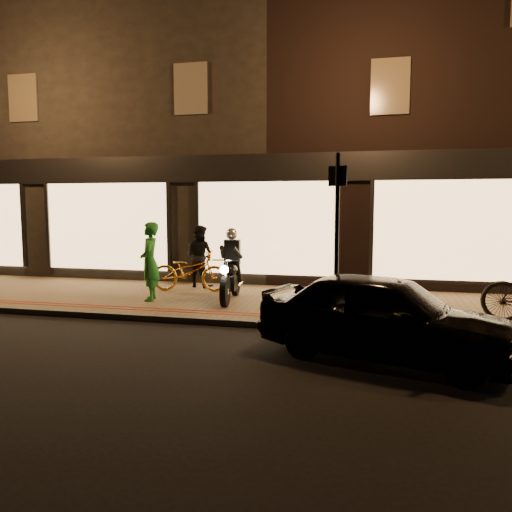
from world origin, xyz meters
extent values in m
plane|color=black|center=(0.00, 0.00, 0.00)|extent=(90.00, 90.00, 0.00)
cube|color=brown|center=(0.00, 2.00, 0.06)|extent=(50.00, 4.00, 0.12)
cube|color=#59544C|center=(0.00, 0.05, 0.06)|extent=(50.00, 0.14, 0.12)
cube|color=maroon|center=(0.00, 0.45, 0.12)|extent=(50.00, 0.06, 0.01)
cube|color=maroon|center=(0.00, 0.65, 0.12)|extent=(50.00, 0.06, 0.01)
cube|color=black|center=(-6.00, 9.00, 4.25)|extent=(12.00, 10.00, 8.50)
cube|color=black|center=(6.00, 9.00, 4.25)|extent=(12.00, 10.00, 8.50)
cube|color=black|center=(0.00, 3.95, 3.15)|extent=(48.00, 0.12, 0.70)
cube|color=#FFCB7F|center=(-4.50, 3.94, 1.61)|extent=(3.60, 0.06, 2.38)
cube|color=#FFCB7F|center=(0.00, 3.94, 1.61)|extent=(3.60, 0.06, 2.38)
cube|color=#FFCB7F|center=(4.50, 3.94, 1.61)|extent=(3.60, 0.06, 2.38)
cube|color=#3F331E|center=(-7.00, 3.95, 5.20)|extent=(0.90, 0.06, 1.30)
cube|color=#3F331E|center=(-2.00, 3.95, 5.20)|extent=(0.90, 0.06, 1.30)
cube|color=#3F331E|center=(3.00, 3.95, 5.00)|extent=(0.90, 0.06, 1.30)
cylinder|color=black|center=(-0.26, 1.14, 0.44)|extent=(0.18, 0.65, 0.64)
cylinder|color=black|center=(-0.39, 2.43, 0.44)|extent=(0.18, 0.65, 0.64)
cylinder|color=silver|center=(-0.26, 1.14, 0.44)|extent=(0.15, 0.15, 0.14)
cylinder|color=silver|center=(-0.39, 2.43, 0.44)|extent=(0.15, 0.15, 0.14)
cube|color=black|center=(-0.33, 1.84, 0.52)|extent=(0.33, 0.72, 0.30)
ellipsoid|color=black|center=(-0.32, 1.71, 0.82)|extent=(0.37, 0.53, 0.29)
cube|color=black|center=(-0.36, 2.13, 0.82)|extent=(0.27, 0.57, 0.09)
cylinder|color=silver|center=(-0.27, 1.29, 1.07)|extent=(0.60, 0.09, 0.03)
cylinder|color=silver|center=(-0.26, 1.19, 0.74)|extent=(0.08, 0.33, 0.71)
sphere|color=white|center=(-0.25, 1.05, 0.90)|extent=(0.19, 0.19, 0.17)
cylinder|color=silver|center=(-0.26, 2.30, 0.40)|extent=(0.13, 0.55, 0.07)
cube|color=black|center=(-0.35, 2.00, 1.17)|extent=(0.36, 0.25, 0.55)
sphere|color=#B0B4B7|center=(-0.34, 1.94, 1.58)|extent=(0.29, 0.29, 0.26)
cylinder|color=black|center=(-0.47, 1.67, 1.20)|extent=(0.23, 0.60, 0.34)
cylinder|color=black|center=(-0.16, 1.70, 1.20)|extent=(0.11, 0.60, 0.34)
cylinder|color=black|center=(-0.48, 1.95, 0.72)|extent=(0.22, 0.29, 0.46)
cylinder|color=black|center=(-0.20, 1.98, 0.72)|extent=(0.17, 0.29, 0.46)
cylinder|color=black|center=(2.06, 0.29, 1.62)|extent=(0.10, 0.10, 3.00)
cube|color=black|center=(2.06, 0.29, 2.72)|extent=(0.33, 0.16, 0.35)
imported|color=orange|center=(-1.63, 2.71, 0.61)|extent=(1.93, 0.86, 0.98)
imported|color=#1D6F21|center=(-2.06, 1.43, 0.98)|extent=(0.59, 0.73, 1.72)
imported|color=black|center=(-1.60, 3.36, 0.91)|extent=(0.91, 0.80, 1.58)
imported|color=black|center=(2.88, -1.29, 0.63)|extent=(3.98, 2.59, 1.26)
camera|label=1|loc=(2.67, -8.59, 2.24)|focal=35.00mm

